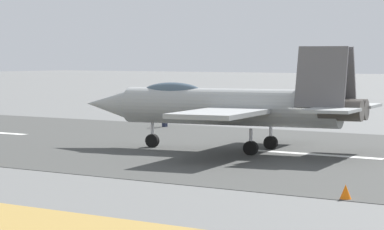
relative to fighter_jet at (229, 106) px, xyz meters
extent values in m
plane|color=#606160|center=(-5.05, -0.91, -2.47)|extent=(400.00, 400.00, 0.00)
cube|color=#3D3E3C|center=(-5.05, -0.91, -2.46)|extent=(240.00, 26.00, 0.02)
cube|color=white|center=(-4.61, -0.91, -2.45)|extent=(8.00, 0.70, 0.00)
cylinder|color=#979A99|center=(-0.07, -0.01, -0.07)|extent=(12.42, 4.18, 2.00)
cone|color=#979A99|center=(7.35, 1.34, -0.07)|extent=(3.09, 2.18, 1.70)
ellipsoid|color=#3F5160|center=(3.33, 0.61, 0.68)|extent=(3.74, 1.73, 1.10)
cylinder|color=#47423D|center=(-6.36, -0.60, -0.07)|extent=(2.36, 1.48, 1.10)
cylinder|color=#47423D|center=(-6.16, -1.69, -0.07)|extent=(2.36, 1.48, 1.10)
cube|color=#979A99|center=(-1.78, 3.73, -0.17)|extent=(4.42, 6.50, 0.24)
cube|color=#979A99|center=(-0.34, -4.12, -0.17)|extent=(4.42, 6.50, 0.24)
cube|color=#979A99|center=(-6.69, 1.22, 0.03)|extent=(2.86, 3.19, 0.16)
cube|color=#979A99|center=(-5.83, -3.51, 0.03)|extent=(2.86, 3.19, 0.16)
cube|color=#565557|center=(-5.49, -0.09, 1.63)|extent=(2.73, 1.40, 3.14)
cube|color=#565557|center=(-5.17, -1.86, 1.63)|extent=(2.73, 1.40, 3.14)
cylinder|color=silver|center=(4.56, 0.83, -1.77)|extent=(0.18, 0.18, 1.40)
cylinder|color=black|center=(4.56, 0.83, -2.09)|extent=(0.80, 0.43, 0.76)
cylinder|color=silver|center=(-2.13, 1.24, -1.77)|extent=(0.18, 0.18, 1.40)
cylinder|color=black|center=(-2.13, 1.24, -2.09)|extent=(0.80, 0.43, 0.76)
cylinder|color=silver|center=(-1.56, -1.91, -1.77)|extent=(0.18, 0.18, 1.40)
cylinder|color=black|center=(-1.56, -1.91, -2.09)|extent=(0.80, 0.43, 0.76)
cube|color=#1E2338|center=(12.49, -11.29, -2.03)|extent=(0.24, 0.36, 0.89)
cube|color=yellow|center=(12.49, -11.29, -1.37)|extent=(0.45, 0.30, 0.61)
sphere|color=tan|center=(12.49, -11.29, -0.90)|extent=(0.22, 0.22, 0.22)
cylinder|color=yellow|center=(12.19, -11.27, -1.40)|extent=(0.10, 0.10, 0.57)
cylinder|color=yellow|center=(12.79, -11.30, -1.40)|extent=(0.10, 0.10, 0.57)
cone|color=orange|center=(-12.28, 11.73, -2.20)|extent=(0.44, 0.44, 0.55)
camera|label=1|loc=(-25.80, 41.43, 2.71)|focal=84.14mm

